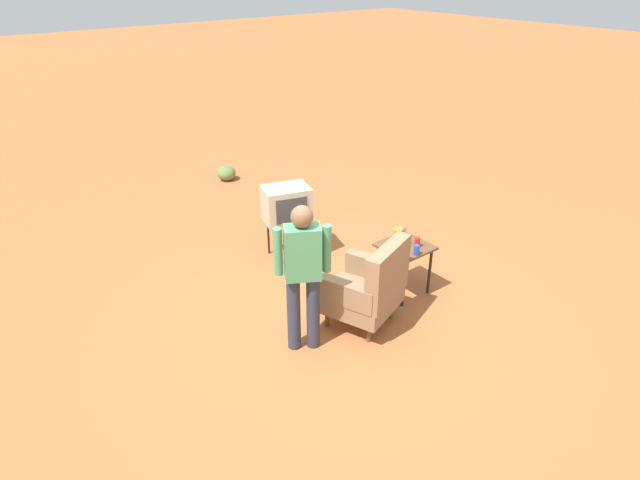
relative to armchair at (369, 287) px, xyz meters
The scene contains 9 objects.
ground_plane 0.57m from the armchair, 38.45° to the right, with size 60.00×60.00×0.00m, color #AD6033.
armchair is the anchor object (origin of this frame).
side_table 0.84m from the armchair, 163.36° to the right, with size 0.56×0.56×0.65m.
tv_on_stand 1.88m from the armchair, 96.15° to the right, with size 0.70×0.59×1.03m.
person_standing 0.92m from the armchair, ahead, with size 0.51×0.37×1.64m.
soda_can_red 0.92m from the armchair, behind, with size 0.07×0.07×0.12m, color red.
soda_can_blue 0.77m from the armchair, behind, with size 0.07×0.07×0.12m, color blue.
flower_vase 0.82m from the armchair, 159.90° to the right, with size 0.15×0.10×0.27m.
shrub_near 5.05m from the armchair, 101.13° to the right, with size 0.34×0.34×0.26m, color olive.
Camera 1 is at (3.32, 3.86, 3.72)m, focal length 30.76 mm.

